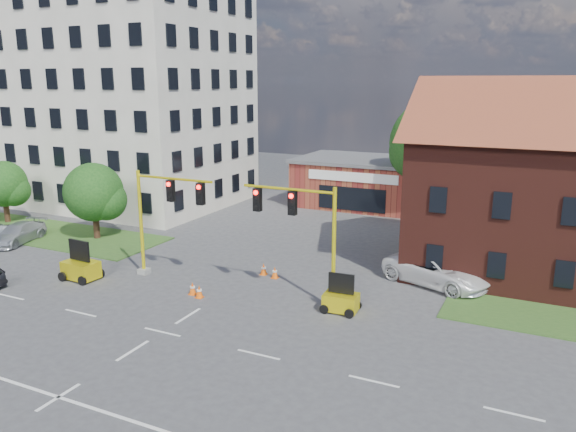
% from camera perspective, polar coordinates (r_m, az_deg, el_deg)
% --- Properties ---
extents(ground, '(120.00, 120.00, 0.00)m').
position_cam_1_polar(ground, '(26.77, -12.65, -11.43)').
color(ground, '#424244').
rests_on(ground, ground).
extents(grass_verge_nw, '(22.00, 6.00, 0.08)m').
position_cam_1_polar(grass_verge_nw, '(46.99, -24.49, -1.36)').
color(grass_verge_nw, '#305520').
rests_on(grass_verge_nw, ground).
extents(lane_markings, '(60.00, 36.00, 0.01)m').
position_cam_1_polar(lane_markings, '(24.75, -17.04, -13.88)').
color(lane_markings, white).
rests_on(lane_markings, ground).
extents(office_block, '(18.40, 15.40, 20.60)m').
position_cam_1_polar(office_block, '(53.97, -15.76, 12.19)').
color(office_block, beige).
rests_on(office_block, ground).
extents(brick_shop, '(12.40, 8.40, 4.30)m').
position_cam_1_polar(brick_shop, '(51.98, 7.97, 3.48)').
color(brick_shop, maroon).
rests_on(brick_shop, ground).
extents(tree_large, '(7.50, 7.14, 9.81)m').
position_cam_1_polar(tree_large, '(46.99, 15.07, 6.79)').
color(tree_large, '#351D13').
rests_on(tree_large, ground).
extents(tree_nw_front, '(4.39, 4.18, 5.54)m').
position_cam_1_polar(tree_nw_front, '(42.17, -18.85, 2.10)').
color(tree_nw_front, '#351D13').
rests_on(tree_nw_front, ground).
extents(tree_nw_rear, '(3.85, 3.66, 5.01)m').
position_cam_1_polar(tree_nw_rear, '(49.98, -26.72, 2.77)').
color(tree_nw_rear, '#351D13').
rests_on(tree_nw_rear, ground).
extents(signal_mast_west, '(5.30, 0.60, 6.20)m').
position_cam_1_polar(signal_mast_west, '(32.55, -12.58, 0.39)').
color(signal_mast_west, gray).
rests_on(signal_mast_west, ground).
extents(signal_mast_east, '(5.30, 0.60, 6.20)m').
position_cam_1_polar(signal_mast_east, '(28.13, 1.57, -1.36)').
color(signal_mast_east, gray).
rests_on(signal_mast_east, ground).
extents(trailer_west, '(2.05, 1.44, 2.24)m').
position_cam_1_polar(trailer_west, '(34.48, -20.30, -4.96)').
color(trailer_west, yellow).
rests_on(trailer_west, ground).
extents(trailer_east, '(1.74, 1.22, 1.90)m').
position_cam_1_polar(trailer_east, '(28.18, 5.40, -8.52)').
color(trailer_east, yellow).
rests_on(trailer_east, ground).
extents(cone_a, '(0.40, 0.40, 0.70)m').
position_cam_1_polar(cone_a, '(30.71, -9.68, -7.27)').
color(cone_a, '#F65D0C').
rests_on(cone_a, ground).
extents(cone_b, '(0.40, 0.40, 0.70)m').
position_cam_1_polar(cone_b, '(33.28, -2.49, -5.42)').
color(cone_b, '#F65D0C').
rests_on(cone_b, ground).
extents(cone_c, '(0.40, 0.40, 0.70)m').
position_cam_1_polar(cone_c, '(30.22, -9.00, -7.60)').
color(cone_c, '#F65D0C').
rests_on(cone_c, ground).
extents(cone_d, '(0.40, 0.40, 0.70)m').
position_cam_1_polar(cone_d, '(32.69, -1.35, -5.77)').
color(cone_d, '#F65D0C').
rests_on(cone_d, ground).
extents(pickup_white, '(6.63, 4.69, 1.68)m').
position_cam_1_polar(pickup_white, '(32.63, 14.88, -5.35)').
color(pickup_white, white).
rests_on(pickup_white, ground).
extents(sedan_silver_rear, '(2.92, 5.01, 1.36)m').
position_cam_1_polar(sedan_silver_rear, '(43.94, -25.75, -1.60)').
color(sedan_silver_rear, '#AFB3B7').
rests_on(sedan_silver_rear, ground).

